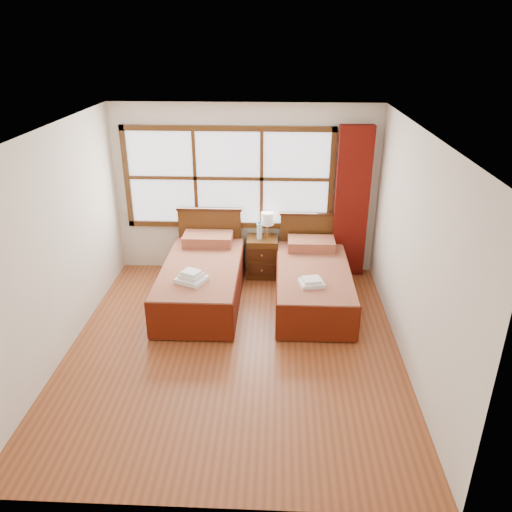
{
  "coord_description": "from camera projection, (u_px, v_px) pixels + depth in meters",
  "views": [
    {
      "loc": [
        0.5,
        -5.06,
        3.53
      ],
      "look_at": [
        0.23,
        0.7,
        0.91
      ],
      "focal_mm": 35.0,
      "sensor_mm": 36.0,
      "label": 1
    }
  ],
  "objects": [
    {
      "name": "bed_left",
      "position": [
        202.0,
        278.0,
        7.06
      ],
      "size": [
        1.08,
        2.1,
        1.05
      ],
      "color": "#3B1C0C",
      "rests_on": "floor"
    },
    {
      "name": "wall_back",
      "position": [
        245.0,
        191.0,
        7.59
      ],
      "size": [
        4.0,
        0.0,
        4.0
      ],
      "primitive_type": "plane",
      "rotation": [
        1.57,
        0.0,
        0.0
      ],
      "color": "silver",
      "rests_on": "floor"
    },
    {
      "name": "lamp",
      "position": [
        267.0,
        219.0,
        7.61
      ],
      "size": [
        0.2,
        0.2,
        0.38
      ],
      "color": "gold",
      "rests_on": "nightstand"
    },
    {
      "name": "nightstand",
      "position": [
        262.0,
        257.0,
        7.76
      ],
      "size": [
        0.47,
        0.46,
        0.63
      ],
      "color": "#4C2B10",
      "rests_on": "floor"
    },
    {
      "name": "towels_left",
      "position": [
        191.0,
        277.0,
        6.44
      ],
      "size": [
        0.45,
        0.43,
        0.15
      ],
      "rotation": [
        0.0,
        0.0,
        -0.43
      ],
      "color": "white",
      "rests_on": "bed_left"
    },
    {
      "name": "window",
      "position": [
        228.0,
        178.0,
        7.49
      ],
      "size": [
        3.16,
        0.06,
        1.56
      ],
      "color": "white",
      "rests_on": "wall_back"
    },
    {
      "name": "wall_left",
      "position": [
        56.0,
        247.0,
        5.63
      ],
      "size": [
        0.0,
        4.5,
        4.5
      ],
      "primitive_type": "plane",
      "rotation": [
        1.57,
        0.0,
        1.57
      ],
      "color": "silver",
      "rests_on": "floor"
    },
    {
      "name": "bed_right",
      "position": [
        313.0,
        282.0,
        7.01
      ],
      "size": [
        1.02,
        2.04,
        0.99
      ],
      "color": "#3B1C0C",
      "rests_on": "floor"
    },
    {
      "name": "wall_right",
      "position": [
        414.0,
        253.0,
        5.46
      ],
      "size": [
        0.0,
        4.5,
        4.5
      ],
      "primitive_type": "plane",
      "rotation": [
        1.57,
        0.0,
        -1.57
      ],
      "color": "silver",
      "rests_on": "floor"
    },
    {
      "name": "ceiling",
      "position": [
        230.0,
        132.0,
        5.01
      ],
      "size": [
        4.5,
        4.5,
        0.0
      ],
      "primitive_type": "plane",
      "rotation": [
        3.14,
        0.0,
        0.0
      ],
      "color": "white",
      "rests_on": "wall_back"
    },
    {
      "name": "bottle_far",
      "position": [
        260.0,
        231.0,
        7.57
      ],
      "size": [
        0.07,
        0.07,
        0.25
      ],
      "color": "#C3E9FB",
      "rests_on": "nightstand"
    },
    {
      "name": "bottle_near",
      "position": [
        259.0,
        231.0,
        7.55
      ],
      "size": [
        0.07,
        0.07,
        0.28
      ],
      "color": "#C3E9FB",
      "rests_on": "nightstand"
    },
    {
      "name": "towels_right",
      "position": [
        311.0,
        282.0,
        6.42
      ],
      "size": [
        0.35,
        0.32,
        0.09
      ],
      "rotation": [
        0.0,
        0.0,
        0.21
      ],
      "color": "white",
      "rests_on": "bed_right"
    },
    {
      "name": "floor",
      "position": [
        234.0,
        347.0,
        6.08
      ],
      "size": [
        4.5,
        4.5,
        0.0
      ],
      "primitive_type": "plane",
      "color": "brown",
      "rests_on": "ground"
    },
    {
      "name": "curtain",
      "position": [
        351.0,
        203.0,
        7.45
      ],
      "size": [
        0.5,
        0.16,
        2.3
      ],
      "primitive_type": "cube",
      "color": "#5F0F09",
      "rests_on": "wall_back"
    }
  ]
}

